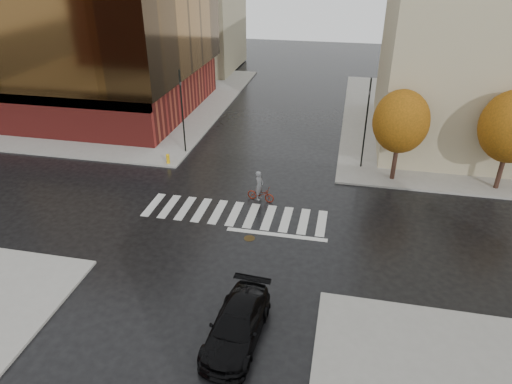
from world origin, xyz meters
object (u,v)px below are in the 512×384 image
(cyclist, at_px, (260,191))
(traffic_light_ne, at_px, (366,119))
(sedan, at_px, (237,325))
(fire_hydrant, at_px, (168,158))
(traffic_light_nw, at_px, (182,107))

(cyclist, bearing_deg, traffic_light_ne, -33.63)
(sedan, distance_m, fire_hydrant, 18.64)
(traffic_light_nw, bearing_deg, cyclist, 26.32)
(fire_hydrant, bearing_deg, sedan, -59.42)
(sedan, xyz_separation_m, traffic_light_ne, (5.10, 18.55, 3.22))
(traffic_light_nw, distance_m, traffic_light_ne, 14.07)
(fire_hydrant, bearing_deg, traffic_light_nw, 78.45)
(sedan, height_order, traffic_light_nw, traffic_light_nw)
(traffic_light_nw, relative_size, traffic_light_ne, 0.98)
(sedan, relative_size, cyclist, 2.41)
(traffic_light_nw, relative_size, fire_hydrant, 8.45)
(sedan, distance_m, cyclist, 12.13)
(traffic_light_ne, distance_m, fire_hydrant, 15.18)
(traffic_light_ne, xyz_separation_m, fire_hydrant, (-14.58, -2.50, -3.38))
(traffic_light_ne, relative_size, fire_hydrant, 8.66)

